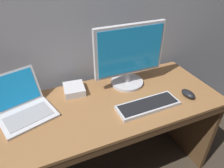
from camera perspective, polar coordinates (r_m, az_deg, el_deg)
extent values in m
cube|color=olive|center=(1.33, -5.07, -6.62)|extent=(1.71, 0.63, 0.02)
cube|color=#4E351E|center=(1.93, 20.05, -8.39)|extent=(0.04, 0.58, 0.72)
cube|color=#4E351E|center=(1.15, 0.07, -16.91)|extent=(1.64, 0.02, 0.05)
cube|color=silver|center=(1.33, -22.36, -8.34)|extent=(0.36, 0.31, 0.02)
cube|color=#959599|center=(1.32, -22.27, -8.30)|extent=(0.29, 0.22, 0.00)
cube|color=silver|center=(1.40, -25.65, -1.35)|extent=(0.31, 0.18, 0.21)
cube|color=#198CD8|center=(1.39, -25.62, -1.37)|extent=(0.28, 0.16, 0.18)
cylinder|color=#B7B7BC|center=(1.53, 4.19, 0.53)|extent=(0.24, 0.24, 0.02)
cylinder|color=#B7B7BC|center=(1.50, 4.27, 2.15)|extent=(0.04, 0.04, 0.08)
cube|color=#B7B7BC|center=(1.39, 4.95, 9.42)|extent=(0.50, 0.03, 0.35)
cube|color=#198CD8|center=(1.38, 5.31, 9.12)|extent=(0.46, 0.00, 0.32)
cube|color=#BCBCC1|center=(1.33, 9.98, -5.90)|extent=(0.41, 0.15, 0.02)
cube|color=black|center=(1.32, 10.03, -5.48)|extent=(0.38, 0.12, 0.00)
ellipsoid|color=black|center=(1.48, 20.45, -2.59)|extent=(0.07, 0.11, 0.04)
cube|color=silver|center=(1.45, -10.50, -1.45)|extent=(0.15, 0.17, 0.05)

